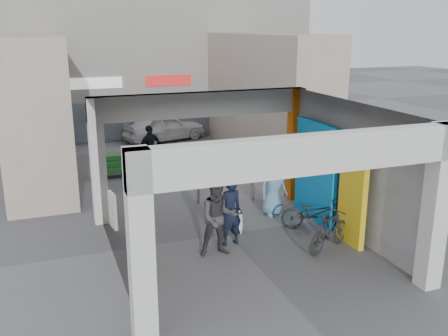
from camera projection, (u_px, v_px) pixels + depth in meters
name	position (u px, v px, depth m)	size (l,w,h in m)	color
ground	(227.00, 234.00, 13.17)	(90.00, 90.00, 0.00)	#5D5D62
arcade_canopy	(260.00, 155.00, 11.98)	(6.40, 6.45, 6.40)	beige
far_building	(128.00, 53.00, 24.70)	(18.00, 4.08, 8.00)	white
plaza_bldg_left	(35.00, 107.00, 17.76)	(2.00, 9.00, 5.00)	#A49888
plaza_bldg_right	(265.00, 96.00, 20.75)	(2.00, 9.00, 5.00)	#A49888
bollard_left	(150.00, 195.00, 14.71)	(0.09, 0.09, 0.96)	gray
bollard_center	(198.00, 188.00, 15.36)	(0.09, 0.09, 0.95)	gray
bollard_right	(253.00, 187.00, 15.65)	(0.09, 0.09, 0.87)	gray
advert_board_near	(142.00, 278.00, 9.82)	(0.13, 0.55, 1.00)	white
advert_board_far	(113.00, 210.00, 13.47)	(0.16, 0.56, 1.00)	white
cafe_set	(144.00, 174.00, 17.55)	(1.35, 1.09, 0.82)	#A5A5AA
produce_stand	(108.00, 169.00, 18.02)	(1.19, 0.65, 0.78)	black
crate_stack	(178.00, 158.00, 19.59)	(0.47, 0.37, 0.56)	#185520
border_collie	(237.00, 222.00, 13.21)	(0.26, 0.52, 0.71)	black
man_with_dog	(230.00, 211.00, 12.32)	(0.65, 0.42, 1.77)	black
man_back_turned	(218.00, 218.00, 11.75)	(0.91, 0.71, 1.88)	#39383B
man_elderly	(273.00, 186.00, 14.32)	(0.84, 0.55, 1.73)	#5B90B2
man_crates	(150.00, 147.00, 18.95)	(1.00, 0.42, 1.70)	black
bicycle_front	(315.00, 213.00, 13.33)	(0.62, 1.79, 0.94)	black
bicycle_rear	(329.00, 231.00, 12.12)	(0.46, 1.62, 0.98)	black
white_van	(164.00, 127.00, 23.74)	(1.58, 3.93, 1.34)	silver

